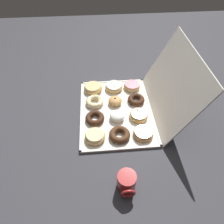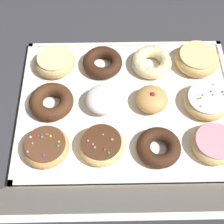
% 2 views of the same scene
% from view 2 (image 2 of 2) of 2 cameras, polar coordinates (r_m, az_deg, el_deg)
% --- Properties ---
extents(ground_plane, '(3.00, 3.00, 0.00)m').
position_cam_2_polar(ground_plane, '(0.90, 2.66, 0.97)').
color(ground_plane, '#333338').
extents(donut_box, '(0.57, 0.44, 0.01)m').
position_cam_2_polar(donut_box, '(0.89, 2.68, 1.16)').
color(donut_box, silver).
rests_on(donut_box, ground).
extents(box_lid_open, '(0.57, 0.18, 0.39)m').
position_cam_2_polar(box_lid_open, '(0.58, 4.76, -13.95)').
color(box_lid_open, silver).
rests_on(box_lid_open, ground).
extents(glazed_ring_donut_0, '(0.12, 0.12, 0.04)m').
position_cam_2_polar(glazed_ring_donut_0, '(0.98, 14.22, 8.72)').
color(glazed_ring_donut_0, '#E5B770').
rests_on(glazed_ring_donut_0, donut_box).
extents(cruller_donut_1, '(0.11, 0.11, 0.04)m').
position_cam_2_polar(cruller_donut_1, '(0.96, 6.71, 8.40)').
color(cruller_donut_1, beige).
rests_on(cruller_donut_1, donut_box).
extents(chocolate_cake_ring_donut_2, '(0.11, 0.11, 0.03)m').
position_cam_2_polar(chocolate_cake_ring_donut_2, '(0.95, -1.63, 8.38)').
color(chocolate_cake_ring_donut_2, '#381E11').
rests_on(chocolate_cake_ring_donut_2, donut_box).
extents(glazed_ring_donut_3, '(0.11, 0.11, 0.04)m').
position_cam_2_polar(glazed_ring_donut_3, '(0.96, -9.67, 8.41)').
color(glazed_ring_donut_3, '#E5B770').
rests_on(glazed_ring_donut_3, donut_box).
extents(sprinkle_donut_4, '(0.12, 0.12, 0.04)m').
position_cam_2_polar(sprinkle_donut_4, '(0.90, 15.74, 1.86)').
color(sprinkle_donut_4, '#E5B770').
rests_on(sprinkle_donut_4, donut_box).
extents(jelly_filled_donut_5, '(0.08, 0.08, 0.05)m').
position_cam_2_polar(jelly_filled_donut_5, '(0.87, 6.76, 1.93)').
color(jelly_filled_donut_5, tan).
rests_on(jelly_filled_donut_5, donut_box).
extents(powdered_filled_donut_6, '(0.09, 0.09, 0.05)m').
position_cam_2_polar(powdered_filled_donut_6, '(0.87, -1.67, 2.00)').
color(powdered_filled_donut_6, white).
rests_on(powdered_filled_donut_6, donut_box).
extents(chocolate_cake_ring_donut_7, '(0.12, 0.12, 0.04)m').
position_cam_2_polar(chocolate_cake_ring_donut_7, '(0.88, -10.24, 1.61)').
color(chocolate_cake_ring_donut_7, '#472816').
rests_on(chocolate_cake_ring_donut_7, donut_box).
extents(pink_frosted_donut_8, '(0.11, 0.11, 0.04)m').
position_cam_2_polar(pink_frosted_donut_8, '(0.84, 16.96, -5.11)').
color(pink_frosted_donut_8, '#E5B770').
rests_on(pink_frosted_donut_8, donut_box).
extents(chocolate_cake_ring_donut_9, '(0.11, 0.11, 0.03)m').
position_cam_2_polar(chocolate_cake_ring_donut_9, '(0.81, 7.90, -5.95)').
color(chocolate_cake_ring_donut_9, '#381E11').
rests_on(chocolate_cake_ring_donut_9, donut_box).
extents(sprinkle_donut_10, '(0.11, 0.11, 0.04)m').
position_cam_2_polar(sprinkle_donut_10, '(0.81, -1.78, -5.54)').
color(sprinkle_donut_10, '#E5B770').
rests_on(sprinkle_donut_10, donut_box).
extents(sprinkle_donut_11, '(0.11, 0.11, 0.04)m').
position_cam_2_polar(sprinkle_donut_11, '(0.82, -11.09, -5.76)').
color(sprinkle_donut_11, tan).
rests_on(sprinkle_donut_11, donut_box).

